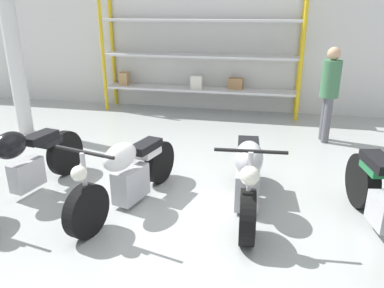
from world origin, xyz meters
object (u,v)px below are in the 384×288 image
object	(u,v)px
shelving_rack	(198,59)
motorcycle_silver	(248,176)
motorcycle_black	(20,164)
person_browsing	(330,87)
motorcycle_white	(128,174)

from	to	relation	value
shelving_rack	motorcycle_silver	world-z (taller)	shelving_rack
motorcycle_black	motorcycle_silver	xyz separation A→B (m)	(2.76, 0.32, -0.04)
motorcycle_silver	person_browsing	size ratio (longest dim) A/B	1.20
motorcycle_white	person_browsing	bearing A→B (deg)	153.04
motorcycle_black	person_browsing	distance (m)	5.02
motorcycle_white	motorcycle_silver	distance (m)	1.42
shelving_rack	motorcycle_white	world-z (taller)	shelving_rack
person_browsing	motorcycle_black	bearing A→B (deg)	30.65
motorcycle_black	motorcycle_white	size ratio (longest dim) A/B	1.07
motorcycle_white	shelving_rack	bearing A→B (deg)	-165.14
motorcycle_silver	person_browsing	xyz separation A→B (m)	(1.18, 2.75, 0.55)
shelving_rack	person_browsing	xyz separation A→B (m)	(2.64, -1.53, -0.23)
motorcycle_black	person_browsing	bearing A→B (deg)	138.73
person_browsing	motorcycle_white	bearing A→B (deg)	41.64
person_browsing	shelving_rack	bearing A→B (deg)	-37.47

